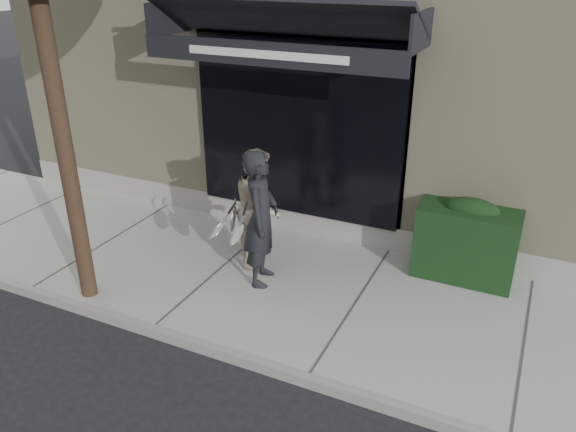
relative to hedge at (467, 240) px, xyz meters
The scene contains 7 objects.
ground 1.79m from the hedge, 131.35° to the right, with size 80.00×80.00×0.00m, color black.
sidewalk 1.77m from the hedge, 131.35° to the right, with size 20.00×3.00×0.12m, color #A2A29D.
curb 3.07m from the hedge, 111.45° to the right, with size 20.00×0.10×0.14m, color gray.
building_facade 4.39m from the hedge, 106.65° to the left, with size 14.30×8.04×5.64m.
hedge is the anchor object (origin of this frame).
pedestrian_front 2.78m from the hedge, 151.89° to the right, with size 0.84×0.88×1.84m.
pedestrian_back 2.85m from the hedge, 163.60° to the right, with size 0.89×0.99×1.66m.
Camera 1 is at (1.78, -5.80, 4.12)m, focal length 35.00 mm.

